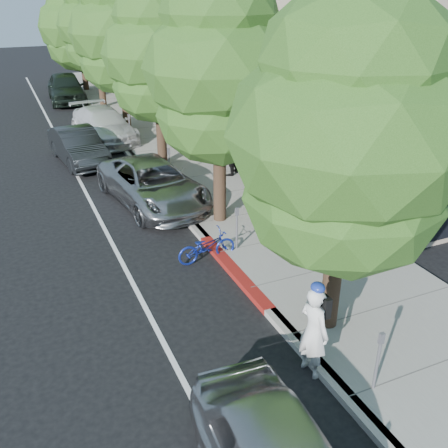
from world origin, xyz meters
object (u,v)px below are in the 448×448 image
street_tree_0 (348,139)px  street_tree_4 (95,27)px  street_tree_3 (120,34)px  dark_sedan (78,146)px  silver_suv (153,184)px  pedestrian (229,151)px  street_tree_2 (157,56)px  white_pickup (104,125)px  bicycle (207,246)px  cyclist (314,331)px  dark_suv_far (66,88)px  street_tree_5 (79,27)px  street_tree_1 (219,71)px

street_tree_0 → street_tree_4: (-0.00, 24.00, 0.38)m
street_tree_3 → dark_sedan: 6.49m
silver_suv → pedestrian: size_ratio=2.76×
street_tree_2 → white_pickup: (-1.40, 5.00, -3.72)m
white_pickup → silver_suv: bearing=-97.2°
white_pickup → pedestrian: bearing=-71.8°
bicycle → pedestrian: pedestrian is taller
street_tree_0 → cyclist: (-1.09, -1.00, -3.39)m
street_tree_0 → dark_suv_far: (-1.76, 26.91, -3.45)m
street_tree_2 → white_pickup: bearing=105.6°
street_tree_0 → bicycle: size_ratio=4.24×
street_tree_3 → silver_suv: bearing=-98.8°
street_tree_0 → dark_sedan: 14.81m
street_tree_0 → white_pickup: bearing=94.7°
dark_suv_far → pedestrian: (3.76, -17.23, 0.20)m
cyclist → white_pickup: (-0.31, 18.00, -0.20)m
cyclist → dark_sedan: cyclist is taller
street_tree_2 → cyclist: size_ratio=3.70×
street_tree_4 → dark_suv_far: 5.12m
street_tree_4 → street_tree_2: bearing=-90.0°
street_tree_0 → cyclist: bearing=-137.4°
silver_suv → street_tree_3: bearing=73.7°
dark_sedan → dark_suv_far: bearing=77.3°
cyclist → dark_sedan: bearing=-1.5°
pedestrian → street_tree_2: bearing=-89.2°
street_tree_3 → dark_suv_far: 9.88m
street_tree_0 → street_tree_5: street_tree_5 is taller
street_tree_5 → silver_suv: street_tree_5 is taller
cyclist → white_pickup: cyclist is taller
street_tree_5 → pedestrian: (2.00, -20.33, -3.18)m
cyclist → white_pickup: 18.00m
street_tree_3 → dark_suv_far: (-1.76, 8.91, -3.90)m
street_tree_1 → street_tree_4: size_ratio=1.00×
cyclist → street_tree_0: bearing=-56.6°
street_tree_3 → street_tree_4: street_tree_3 is taller
street_tree_1 → cyclist: bearing=-98.8°
street_tree_5 → pedestrian: 20.67m
street_tree_0 → pedestrian: bearing=78.3°
silver_suv → dark_suv_far: size_ratio=1.00×
street_tree_0 → street_tree_3: (0.00, 18.00, 0.44)m
silver_suv → pedestrian: pedestrian is taller
dark_suv_far → bicycle: bearing=-85.7°
street_tree_0 → street_tree_1: (-0.00, 6.00, 0.38)m
street_tree_5 → white_pickup: bearing=-96.1°
cyclist → dark_sedan: size_ratio=0.44×
street_tree_1 → white_pickup: (-1.40, 11.00, -3.98)m
street_tree_0 → street_tree_2: street_tree_2 is taller
street_tree_3 → street_tree_1: bearing=-90.0°
street_tree_1 → bicycle: street_tree_1 is taller
street_tree_5 → white_pickup: 13.54m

